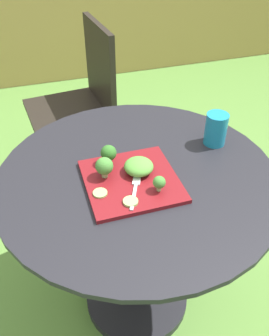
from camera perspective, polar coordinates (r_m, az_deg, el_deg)
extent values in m
plane|color=#568438|center=(1.74, 0.35, -19.56)|extent=(12.00, 12.00, 0.00)
cylinder|color=black|center=(1.20, 0.48, -1.14)|extent=(0.92, 0.92, 0.02)
cylinder|color=black|center=(1.44, 0.41, -11.68)|extent=(0.06, 0.06, 0.67)
cylinder|color=black|center=(1.73, 0.36, -19.21)|extent=(0.44, 0.44, 0.04)
cube|color=black|center=(2.13, -10.14, 8.59)|extent=(0.48, 0.48, 0.03)
cube|color=black|center=(2.07, -5.39, 15.54)|extent=(0.07, 0.42, 0.45)
cylinder|color=black|center=(2.38, -14.88, 5.02)|extent=(0.02, 0.02, 0.43)
cylinder|color=black|center=(2.08, -12.96, 0.04)|extent=(0.02, 0.02, 0.43)
cylinder|color=black|center=(2.43, -6.58, 6.99)|extent=(0.02, 0.02, 0.43)
cylinder|color=black|center=(2.14, -3.62, 2.39)|extent=(0.02, 0.02, 0.43)
cube|color=maroon|center=(1.15, -0.50, -2.01)|extent=(0.29, 0.29, 0.01)
cylinder|color=teal|center=(1.33, 12.50, 5.91)|extent=(0.08, 0.08, 0.12)
cylinder|color=#156886|center=(1.34, 12.40, 5.28)|extent=(0.07, 0.07, 0.08)
cube|color=silver|center=(1.08, -0.12, -4.51)|extent=(0.05, 0.10, 0.00)
cube|color=silver|center=(1.14, 0.35, -1.88)|extent=(0.04, 0.05, 0.00)
ellipsoid|color=#519338|center=(1.16, 0.66, 0.24)|extent=(0.09, 0.09, 0.04)
cylinder|color=#99B770|center=(1.11, 3.80, -3.15)|extent=(0.01, 0.01, 0.01)
sphere|color=#427F33|center=(1.09, 3.85, -2.22)|extent=(0.04, 0.04, 0.04)
cylinder|color=#99B770|center=(1.21, -3.97, 1.14)|extent=(0.02, 0.02, 0.02)
sphere|color=#2D6623|center=(1.19, -4.04, 2.35)|extent=(0.05, 0.05, 0.05)
cylinder|color=#99B770|center=(1.15, -4.58, -1.08)|extent=(0.02, 0.02, 0.02)
sphere|color=#427F33|center=(1.13, -4.66, 0.18)|extent=(0.06, 0.06, 0.06)
cylinder|color=#8EB766|center=(1.07, -0.62, -5.22)|extent=(0.04, 0.04, 0.01)
cylinder|color=#8EB766|center=(1.10, -5.35, -3.88)|extent=(0.04, 0.04, 0.01)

